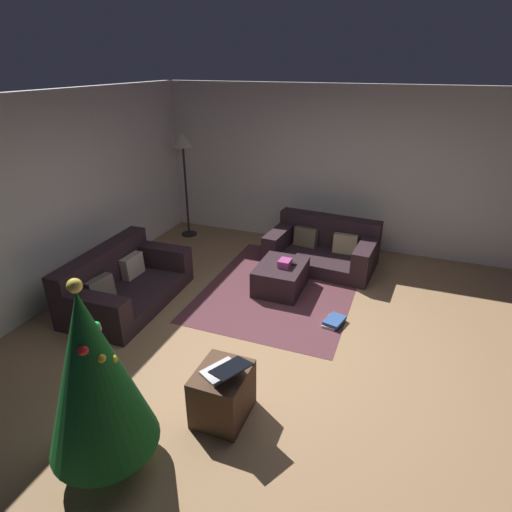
# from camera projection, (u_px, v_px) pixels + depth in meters

# --- Properties ---
(ground_plane) EXTENTS (6.40, 6.40, 0.00)m
(ground_plane) POSITION_uv_depth(u_px,v_px,m) (282.00, 345.00, 4.73)
(ground_plane) COLOR #93704C
(rear_partition) EXTENTS (6.40, 0.12, 2.60)m
(rear_partition) POSITION_uv_depth(u_px,v_px,m) (43.00, 204.00, 5.19)
(rear_partition) COLOR silver
(rear_partition) RESTS_ON ground_plane
(corner_partition) EXTENTS (0.12, 6.40, 2.60)m
(corner_partition) POSITION_uv_depth(u_px,v_px,m) (343.00, 169.00, 6.83)
(corner_partition) COLOR silver
(corner_partition) RESTS_ON ground_plane
(couch_left) EXTENTS (1.75, 1.03, 0.71)m
(couch_left) POSITION_uv_depth(u_px,v_px,m) (121.00, 283.00, 5.49)
(couch_left) COLOR #2D1E23
(couch_left) RESTS_ON ground_plane
(couch_right) EXTENTS (1.10, 1.67, 0.70)m
(couch_right) POSITION_uv_depth(u_px,v_px,m) (323.00, 248.00, 6.54)
(couch_right) COLOR #2D1E23
(couch_right) RESTS_ON ground_plane
(ottoman) EXTENTS (0.79, 0.62, 0.37)m
(ottoman) POSITION_uv_depth(u_px,v_px,m) (281.00, 277.00, 5.82)
(ottoman) COLOR #2D1E23
(ottoman) RESTS_ON ground_plane
(gift_box) EXTENTS (0.19, 0.16, 0.10)m
(gift_box) POSITION_uv_depth(u_px,v_px,m) (285.00, 263.00, 5.69)
(gift_box) COLOR #B23F8C
(gift_box) RESTS_ON ottoman
(tv_remote) EXTENTS (0.12, 0.16, 0.02)m
(tv_remote) POSITION_uv_depth(u_px,v_px,m) (291.00, 264.00, 5.74)
(tv_remote) COLOR black
(tv_remote) RESTS_ON ottoman
(christmas_tree) EXTENTS (0.81, 0.81, 1.66)m
(christmas_tree) POSITION_uv_depth(u_px,v_px,m) (93.00, 373.00, 2.96)
(christmas_tree) COLOR brown
(christmas_tree) RESTS_ON ground_plane
(side_table) EXTENTS (0.52, 0.44, 0.48)m
(side_table) POSITION_uv_depth(u_px,v_px,m) (223.00, 394.00, 3.71)
(side_table) COLOR #4C3323
(side_table) RESTS_ON ground_plane
(laptop) EXTENTS (0.45, 0.47, 0.16)m
(laptop) POSITION_uv_depth(u_px,v_px,m) (225.00, 370.00, 3.54)
(laptop) COLOR silver
(laptop) RESTS_ON side_table
(book_stack) EXTENTS (0.33, 0.26, 0.07)m
(book_stack) POSITION_uv_depth(u_px,v_px,m) (333.00, 321.00, 5.10)
(book_stack) COLOR beige
(book_stack) RESTS_ON ground_plane
(corner_lamp) EXTENTS (0.36, 0.36, 1.83)m
(corner_lamp) POSITION_uv_depth(u_px,v_px,m) (183.00, 148.00, 7.08)
(corner_lamp) COLOR black
(corner_lamp) RESTS_ON ground_plane
(area_rug) EXTENTS (2.60, 2.00, 0.01)m
(area_rug) POSITION_uv_depth(u_px,v_px,m) (280.00, 288.00, 5.90)
(area_rug) COLOR #572E35
(area_rug) RESTS_ON ground_plane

